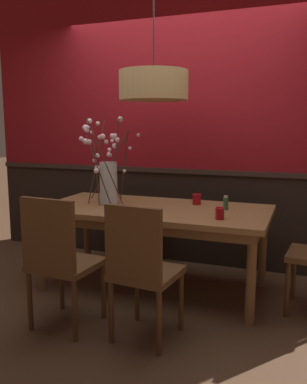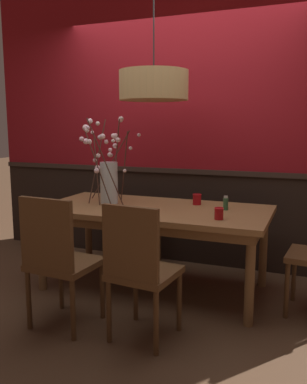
% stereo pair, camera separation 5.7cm
% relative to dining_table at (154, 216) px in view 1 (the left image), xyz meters
% --- Properties ---
extents(ground_plane, '(24.00, 24.00, 0.00)m').
position_rel_dining_table_xyz_m(ground_plane, '(0.00, 0.00, -0.65)').
color(ground_plane, '#4C3321').
extents(back_wall, '(4.44, 0.14, 3.00)m').
position_rel_dining_table_xyz_m(back_wall, '(0.00, 0.84, 0.84)').
color(back_wall, black).
rests_on(back_wall, ground).
extents(dining_table, '(1.97, 0.97, 0.73)m').
position_rel_dining_table_xyz_m(dining_table, '(0.00, 0.00, 0.00)').
color(dining_table, olive).
rests_on(dining_table, ground).
extents(chair_near_side_left, '(0.47, 0.45, 0.96)m').
position_rel_dining_table_xyz_m(chair_near_side_left, '(-0.35, -0.93, -0.12)').
color(chair_near_side_left, brown).
rests_on(chair_near_side_left, ground).
extents(chair_far_side_left, '(0.44, 0.42, 0.94)m').
position_rel_dining_table_xyz_m(chair_far_side_left, '(-0.34, 0.88, -0.13)').
color(chair_far_side_left, brown).
rests_on(chair_far_side_left, ground).
extents(chair_near_side_right, '(0.45, 0.45, 0.94)m').
position_rel_dining_table_xyz_m(chair_near_side_right, '(0.25, -0.88, -0.13)').
color(chair_near_side_right, brown).
rests_on(chair_near_side_right, ground).
extents(vase_with_blossoms, '(0.53, 0.74, 0.78)m').
position_rel_dining_table_xyz_m(vase_with_blossoms, '(-0.46, 0.03, 0.32)').
color(vase_with_blossoms, silver).
rests_on(vase_with_blossoms, dining_table).
extents(candle_holder_nearer_center, '(0.08, 0.08, 0.10)m').
position_rel_dining_table_xyz_m(candle_holder_nearer_center, '(0.32, 0.25, 0.13)').
color(candle_holder_nearer_center, '#9E0F14').
rests_on(candle_holder_nearer_center, dining_table).
extents(candle_holder_nearer_edge, '(0.07, 0.07, 0.09)m').
position_rel_dining_table_xyz_m(candle_holder_nearer_edge, '(0.63, -0.26, 0.13)').
color(candle_holder_nearer_edge, '#9E0F14').
rests_on(candle_holder_nearer_edge, dining_table).
extents(condiment_bottle, '(0.04, 0.04, 0.12)m').
position_rel_dining_table_xyz_m(condiment_bottle, '(0.60, 0.11, 0.14)').
color(condiment_bottle, '#2D5633').
rests_on(condiment_bottle, dining_table).
extents(pendant_lamp, '(0.58, 0.58, 1.36)m').
position_rel_dining_table_xyz_m(pendant_lamp, '(-0.02, 0.06, 1.11)').
color(pendant_lamp, tan).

